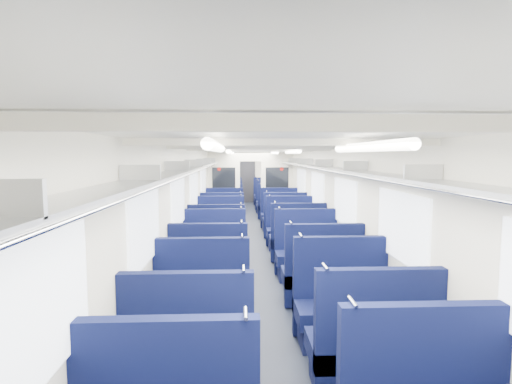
{
  "coord_description": "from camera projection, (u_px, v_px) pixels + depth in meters",
  "views": [
    {
      "loc": [
        -0.39,
        -9.37,
        2.2
      ],
      "look_at": [
        0.11,
        2.01,
        1.13
      ],
      "focal_mm": 27.7,
      "sensor_mm": 36.0,
      "label": 1
    }
  ],
  "objects": [
    {
      "name": "dado_right",
      "position": [
        312.0,
        232.0,
        9.57
      ],
      "size": [
        0.03,
        17.9,
        0.7
      ],
      "primitive_type": "cube",
      "color": "black",
      "rests_on": "floor"
    },
    {
      "name": "seat_18",
      "position": [
        224.0,
        217.0,
        11.61
      ],
      "size": [
        1.13,
        0.63,
        1.26
      ],
      "color": "#0C133C",
      "rests_on": "floor"
    },
    {
      "name": "seat_22",
      "position": [
        227.0,
        204.0,
        14.69
      ],
      "size": [
        1.13,
        0.63,
        1.26
      ],
      "color": "#0C133C",
      "rests_on": "floor"
    },
    {
      "name": "seat_26",
      "position": [
        229.0,
        197.0,
        17.07
      ],
      "size": [
        1.13,
        0.63,
        1.26
      ],
      "color": "#0C133C",
      "rests_on": "floor"
    },
    {
      "name": "ceiling",
      "position": [
        255.0,
        149.0,
        9.33
      ],
      "size": [
        2.8,
        18.0,
        0.01
      ],
      "primitive_type": "cube",
      "color": "white",
      "rests_on": "wall_left"
    },
    {
      "name": "seat_14",
      "position": [
        220.0,
        232.0,
        9.32
      ],
      "size": [
        1.13,
        0.63,
        1.26
      ],
      "color": "#0C133C",
      "rests_on": "floor"
    },
    {
      "name": "seat_13",
      "position": [
        297.0,
        242.0,
        8.24
      ],
      "size": [
        1.13,
        0.63,
        1.26
      ],
      "color": "#0C133C",
      "rests_on": "floor"
    },
    {
      "name": "seat_24",
      "position": [
        228.0,
        200.0,
        15.83
      ],
      "size": [
        1.13,
        0.63,
        1.26
      ],
      "color": "#0C133C",
      "rests_on": "floor"
    },
    {
      "name": "seat_4",
      "position": [
        190.0,
        359.0,
        3.52
      ],
      "size": [
        1.13,
        0.63,
        1.26
      ],
      "color": "#0C133C",
      "rests_on": "floor"
    },
    {
      "name": "seat_6",
      "position": [
        201.0,
        312.0,
        4.57
      ],
      "size": [
        1.13,
        0.63,
        1.26
      ],
      "color": "#0C133C",
      "rests_on": "floor"
    },
    {
      "name": "ceiling_fittings",
      "position": [
        255.0,
        151.0,
        9.07
      ],
      "size": [
        2.7,
        16.06,
        0.11
      ],
      "color": "white",
      "rests_on": "ceiling"
    },
    {
      "name": "seat_23",
      "position": [
        271.0,
        204.0,
        14.81
      ],
      "size": [
        1.13,
        0.63,
        1.26
      ],
      "color": "#0C133C",
      "rests_on": "floor"
    },
    {
      "name": "dado_left",
      "position": [
        197.0,
        233.0,
        9.45
      ],
      "size": [
        0.03,
        17.9,
        0.7
      ],
      "primitive_type": "cube",
      "color": "black",
      "rests_on": "floor"
    },
    {
      "name": "wall_right",
      "position": [
        313.0,
        198.0,
        9.5
      ],
      "size": [
        0.02,
        18.0,
        2.35
      ],
      "primitive_type": "cube",
      "color": "silver",
      "rests_on": "floor"
    },
    {
      "name": "seat_20",
      "position": [
        226.0,
        208.0,
        13.61
      ],
      "size": [
        1.13,
        0.63,
        1.26
      ],
      "color": "#0C133C",
      "rests_on": "floor"
    },
    {
      "name": "seat_5",
      "position": [
        372.0,
        353.0,
        3.62
      ],
      "size": [
        1.13,
        0.63,
        1.26
      ],
      "color": "#0C133C",
      "rests_on": "floor"
    },
    {
      "name": "seat_10",
      "position": [
        214.0,
        256.0,
        7.09
      ],
      "size": [
        1.13,
        0.63,
        1.26
      ],
      "color": "#0C133C",
      "rests_on": "floor"
    },
    {
      "name": "wall_left",
      "position": [
        196.0,
        198.0,
        9.37
      ],
      "size": [
        0.02,
        18.0,
        2.35
      ],
      "primitive_type": "cube",
      "color": "silver",
      "rests_on": "floor"
    },
    {
      "name": "seat_8",
      "position": [
        209.0,
        277.0,
        5.86
      ],
      "size": [
        1.13,
        0.63,
        1.26
      ],
      "color": "#0C133C",
      "rests_on": "floor"
    },
    {
      "name": "seat_11",
      "position": [
        307.0,
        256.0,
        7.08
      ],
      "size": [
        1.13,
        0.63,
        1.26
      ],
      "color": "#0C133C",
      "rests_on": "floor"
    },
    {
      "name": "seat_19",
      "position": [
        280.0,
        216.0,
        11.7
      ],
      "size": [
        1.13,
        0.63,
        1.26
      ],
      "color": "#0C133C",
      "rests_on": "floor"
    },
    {
      "name": "end_door",
      "position": [
        247.0,
        181.0,
        18.34
      ],
      "size": [
        0.75,
        0.06,
        2.0
      ],
      "primitive_type": "cube",
      "color": "black",
      "rests_on": "floor"
    },
    {
      "name": "bulkhead",
      "position": [
        250.0,
        185.0,
        12.99
      ],
      "size": [
        2.8,
        0.1,
        2.35
      ],
      "color": "white",
      "rests_on": "floor"
    },
    {
      "name": "floor",
      "position": [
        255.0,
        246.0,
        9.54
      ],
      "size": [
        2.8,
        18.0,
        0.01
      ],
      "primitive_type": "cube",
      "color": "black",
      "rests_on": "ground"
    },
    {
      "name": "seat_27",
      "position": [
        267.0,
        197.0,
        17.17
      ],
      "size": [
        1.13,
        0.63,
        1.26
      ],
      "color": "#0C133C",
      "rests_on": "floor"
    },
    {
      "name": "luggage_rack_right",
      "position": [
        306.0,
        165.0,
        9.41
      ],
      "size": [
        0.36,
        17.4,
        0.18
      ],
      "color": "#B2B5BA",
      "rests_on": "wall_right"
    },
    {
      "name": "seat_15",
      "position": [
        290.0,
        232.0,
        9.34
      ],
      "size": [
        1.13,
        0.63,
        1.26
      ],
      "color": "#0C133C",
      "rests_on": "floor"
    },
    {
      "name": "seat_21",
      "position": [
        274.0,
        208.0,
        13.65
      ],
      "size": [
        1.13,
        0.63,
        1.26
      ],
      "color": "#0C133C",
      "rests_on": "floor"
    },
    {
      "name": "luggage_rack_left",
      "position": [
        204.0,
        165.0,
        9.31
      ],
      "size": [
        0.36,
        17.4,
        0.18
      ],
      "color": "#B2B5BA",
      "rests_on": "wall_left"
    },
    {
      "name": "seat_12",
      "position": [
        217.0,
        245.0,
        8.02
      ],
      "size": [
        1.13,
        0.63,
        1.26
      ],
      "color": "#0C133C",
      "rests_on": "floor"
    },
    {
      "name": "seat_17",
      "position": [
        284.0,
        223.0,
        10.55
      ],
      "size": [
        1.13,
        0.63,
        1.26
      ],
      "color": "#0C133C",
      "rests_on": "floor"
    },
    {
      "name": "seat_16",
      "position": [
        222.0,
        223.0,
        10.49
      ],
      "size": [
        1.13,
        0.63,
        1.26
      ],
      "color": "#0C133C",
      "rests_on": "floor"
    },
    {
      "name": "seat_9",
      "position": [
        321.0,
        278.0,
        5.83
      ],
      "size": [
        1.13,
        0.63,
        1.26
      ],
      "color": "#0C133C",
      "rests_on": "floor"
    },
    {
      "name": "windows",
      "position": [
        256.0,
        190.0,
        8.96
      ],
      "size": [
        2.78,
        15.6,
        0.75
      ],
      "color": "white",
      "rests_on": "wall_left"
    },
    {
      "name": "seat_7",
      "position": [
        343.0,
        310.0,
        4.64
      ],
      "size": [
        1.13,
        0.63,
        1.26
      ],
      "color": "#0C133C",
      "rests_on": "floor"
    },
    {
      "name": "seat_25",
      "position": [
        269.0,
        200.0,
        15.88
      ],
      "size": [
        1.13,
        0.63,
        1.26
      ],
      "color": "#0C133C",
      "rests_on": "floor"
    },
    {
      "name": "wall_far",
      "position": [
        247.0,
        177.0,
        18.39
      ],
      "size": [
        2.8,
        0.02,
        2.35
      ],
      "primitive_type": "cube",
      "color": "silver",
      "rests_on": "floor"
    }
  ]
}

